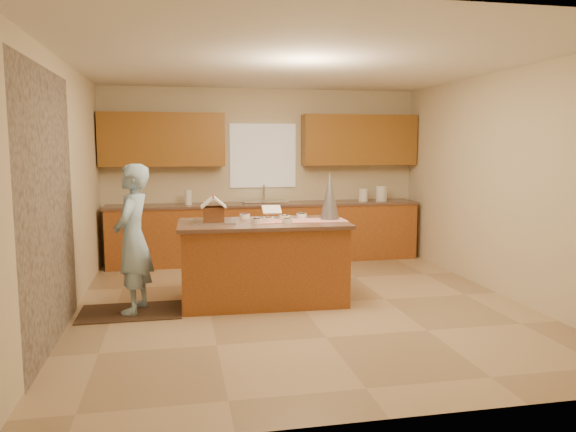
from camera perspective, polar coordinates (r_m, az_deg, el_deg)
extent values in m
plane|color=tan|center=(6.44, 1.24, -9.06)|extent=(5.50, 5.50, 0.00)
plane|color=silver|center=(6.25, 1.31, 15.45)|extent=(5.50, 5.50, 0.00)
plane|color=beige|center=(8.90, -2.62, 4.29)|extent=(5.50, 5.50, 0.00)
plane|color=beige|center=(3.58, 10.95, -0.24)|extent=(5.50, 5.50, 0.00)
plane|color=beige|center=(6.16, -22.08, 2.44)|extent=(5.50, 5.50, 0.00)
plane|color=beige|center=(7.17, 21.18, 3.09)|extent=(5.50, 5.50, 0.00)
plane|color=gray|center=(5.38, -23.38, 0.69)|extent=(0.00, 2.50, 2.50)
cube|color=white|center=(8.86, -2.60, 6.21)|extent=(1.05, 0.03, 1.00)
cube|color=#9F5720|center=(8.70, -2.28, -1.81)|extent=(4.80, 0.60, 0.88)
cube|color=brown|center=(8.64, -2.30, 1.20)|extent=(4.85, 0.63, 0.04)
cube|color=#985C20|center=(8.61, -12.80, 7.68)|extent=(1.85, 0.35, 0.80)
cube|color=#985C20|center=(9.08, 7.34, 7.77)|extent=(1.85, 0.35, 0.80)
cube|color=silver|center=(8.64, -2.30, 1.14)|extent=(0.70, 0.45, 0.12)
cylinder|color=silver|center=(8.80, -2.49, 2.36)|extent=(0.03, 0.03, 0.28)
cube|color=#9F5720|center=(6.45, -2.57, -4.92)|extent=(1.87, 0.98, 0.90)
cube|color=brown|center=(6.37, -2.59, -0.78)|extent=(1.96, 1.07, 0.04)
cube|color=#B60D0D|center=(6.43, 1.48, -0.48)|extent=(1.04, 0.40, 0.01)
cube|color=silver|center=(6.27, -7.65, -0.65)|extent=(0.48, 0.36, 0.03)
cube|color=white|center=(6.75, -1.70, 0.65)|extent=(0.23, 0.18, 0.10)
cone|color=#B2B1BE|center=(6.52, 4.32, 2.07)|extent=(0.23, 0.23, 0.56)
cube|color=black|center=(6.37, -15.87, -9.47)|extent=(1.09, 0.71, 0.01)
imported|color=#96BCD5|center=(6.19, -15.67, -2.26)|extent=(0.52, 0.67, 1.61)
cylinder|color=white|center=(9.02, 7.75, 2.18)|extent=(0.15, 0.15, 0.20)
cylinder|color=white|center=(9.12, 9.56, 2.32)|extent=(0.17, 0.17, 0.24)
cylinder|color=white|center=(9.13, 9.75, 2.14)|extent=(0.13, 0.13, 0.19)
cylinder|color=white|center=(8.52, -10.23, 1.90)|extent=(0.10, 0.10, 0.22)
cube|color=brown|center=(6.26, -7.67, 0.21)|extent=(0.23, 0.25, 0.16)
cube|color=white|center=(6.24, -8.29, 1.45)|extent=(0.16, 0.29, 0.13)
cube|color=white|center=(6.24, -7.09, 1.48)|extent=(0.16, 0.29, 0.13)
cylinder|color=red|center=(6.24, -7.70, 2.00)|extent=(0.03, 0.29, 0.02)
cylinder|color=white|center=(6.49, -0.34, -0.18)|extent=(0.12, 0.12, 0.06)
cylinder|color=teal|center=(6.68, 1.40, 0.03)|extent=(0.12, 0.12, 0.06)
cylinder|color=orange|center=(6.25, -0.09, -0.47)|extent=(0.12, 0.12, 0.06)
cylinder|color=orange|center=(6.34, -2.02, -0.37)|extent=(0.12, 0.12, 0.06)
cylinder|color=#A8387E|center=(6.65, -4.46, -0.03)|extent=(0.12, 0.12, 0.06)
cylinder|color=#E26B73|center=(6.22, -3.25, -0.52)|extent=(0.12, 0.12, 0.06)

